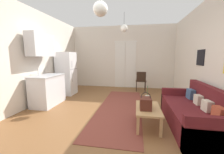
{
  "coord_description": "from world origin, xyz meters",
  "views": [
    {
      "loc": [
        0.68,
        -3.07,
        1.44
      ],
      "look_at": [
        -0.1,
        1.34,
        0.79
      ],
      "focal_mm": 22.5,
      "sensor_mm": 36.0,
      "label": 1
    }
  ],
  "objects_px": {
    "refrigerator": "(66,73)",
    "accent_chair": "(141,80)",
    "bamboo_vase": "(147,100)",
    "pendant_lamp_near": "(100,9)",
    "pendant_lamp_far": "(124,28)",
    "couch": "(195,114)",
    "handbag": "(146,103)",
    "coffee_table": "(148,110)"
  },
  "relations": [
    {
      "from": "handbag",
      "to": "refrigerator",
      "type": "height_order",
      "value": "refrigerator"
    },
    {
      "from": "coffee_table",
      "to": "bamboo_vase",
      "type": "distance_m",
      "value": 0.22
    },
    {
      "from": "coffee_table",
      "to": "bamboo_vase",
      "type": "xyz_separation_m",
      "value": [
        -0.01,
        0.15,
        0.16
      ]
    },
    {
      "from": "refrigerator",
      "to": "coffee_table",
      "type": "bearing_deg",
      "value": -35.36
    },
    {
      "from": "handbag",
      "to": "bamboo_vase",
      "type": "bearing_deg",
      "value": 78.84
    },
    {
      "from": "couch",
      "to": "pendant_lamp_far",
      "type": "bearing_deg",
      "value": 134.63
    },
    {
      "from": "accent_chair",
      "to": "pendant_lamp_far",
      "type": "distance_m",
      "value": 2.32
    },
    {
      "from": "handbag",
      "to": "pendant_lamp_near",
      "type": "xyz_separation_m",
      "value": [
        -0.82,
        -0.36,
        1.72
      ]
    },
    {
      "from": "bamboo_vase",
      "to": "refrigerator",
      "type": "relative_size",
      "value": 0.27
    },
    {
      "from": "couch",
      "to": "refrigerator",
      "type": "height_order",
      "value": "refrigerator"
    },
    {
      "from": "accent_chair",
      "to": "pendant_lamp_near",
      "type": "distance_m",
      "value": 3.97
    },
    {
      "from": "coffee_table",
      "to": "accent_chair",
      "type": "xyz_separation_m",
      "value": [
        -0.06,
        3.01,
        0.13
      ]
    },
    {
      "from": "bamboo_vase",
      "to": "refrigerator",
      "type": "distance_m",
      "value": 3.45
    },
    {
      "from": "coffee_table",
      "to": "pendant_lamp_far",
      "type": "relative_size",
      "value": 1.45
    },
    {
      "from": "refrigerator",
      "to": "accent_chair",
      "type": "bearing_deg",
      "value": 19.01
    },
    {
      "from": "bamboo_vase",
      "to": "pendant_lamp_far",
      "type": "xyz_separation_m",
      "value": [
        -0.67,
        1.64,
        1.84
      ]
    },
    {
      "from": "bamboo_vase",
      "to": "couch",
      "type": "bearing_deg",
      "value": -1.1
    },
    {
      "from": "handbag",
      "to": "pendant_lamp_far",
      "type": "height_order",
      "value": "pendant_lamp_far"
    },
    {
      "from": "pendant_lamp_near",
      "to": "pendant_lamp_far",
      "type": "distance_m",
      "value": 2.25
    },
    {
      "from": "couch",
      "to": "handbag",
      "type": "height_order",
      "value": "couch"
    },
    {
      "from": "bamboo_vase",
      "to": "handbag",
      "type": "height_order",
      "value": "bamboo_vase"
    },
    {
      "from": "couch",
      "to": "pendant_lamp_near",
      "type": "relative_size",
      "value": 2.63
    },
    {
      "from": "pendant_lamp_far",
      "to": "coffee_table",
      "type": "bearing_deg",
      "value": -69.14
    },
    {
      "from": "bamboo_vase",
      "to": "coffee_table",
      "type": "bearing_deg",
      "value": -85.37
    },
    {
      "from": "bamboo_vase",
      "to": "refrigerator",
      "type": "xyz_separation_m",
      "value": [
        -2.87,
        1.89,
        0.3
      ]
    },
    {
      "from": "pendant_lamp_near",
      "to": "bamboo_vase",
      "type": "bearing_deg",
      "value": 34.88
    },
    {
      "from": "pendant_lamp_near",
      "to": "handbag",
      "type": "bearing_deg",
      "value": 23.72
    },
    {
      "from": "refrigerator",
      "to": "accent_chair",
      "type": "height_order",
      "value": "refrigerator"
    },
    {
      "from": "coffee_table",
      "to": "pendant_lamp_near",
      "type": "relative_size",
      "value": 1.23
    },
    {
      "from": "bamboo_vase",
      "to": "pendant_lamp_far",
      "type": "distance_m",
      "value": 2.55
    },
    {
      "from": "couch",
      "to": "bamboo_vase",
      "type": "relative_size",
      "value": 4.45
    },
    {
      "from": "bamboo_vase",
      "to": "handbag",
      "type": "bearing_deg",
      "value": -101.16
    },
    {
      "from": "pendant_lamp_near",
      "to": "pendant_lamp_far",
      "type": "bearing_deg",
      "value": 85.03
    },
    {
      "from": "couch",
      "to": "bamboo_vase",
      "type": "bearing_deg",
      "value": 178.9
    },
    {
      "from": "handbag",
      "to": "refrigerator",
      "type": "relative_size",
      "value": 0.21
    },
    {
      "from": "refrigerator",
      "to": "pendant_lamp_near",
      "type": "distance_m",
      "value": 3.5
    },
    {
      "from": "accent_chair",
      "to": "pendant_lamp_far",
      "type": "bearing_deg",
      "value": 63.18
    },
    {
      "from": "coffee_table",
      "to": "pendant_lamp_near",
      "type": "height_order",
      "value": "pendant_lamp_near"
    },
    {
      "from": "couch",
      "to": "accent_chair",
      "type": "height_order",
      "value": "couch"
    },
    {
      "from": "couch",
      "to": "refrigerator",
      "type": "distance_m",
      "value": 4.31
    },
    {
      "from": "pendant_lamp_near",
      "to": "pendant_lamp_far",
      "type": "relative_size",
      "value": 1.18
    },
    {
      "from": "bamboo_vase",
      "to": "pendant_lamp_near",
      "type": "relative_size",
      "value": 0.59
    }
  ]
}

